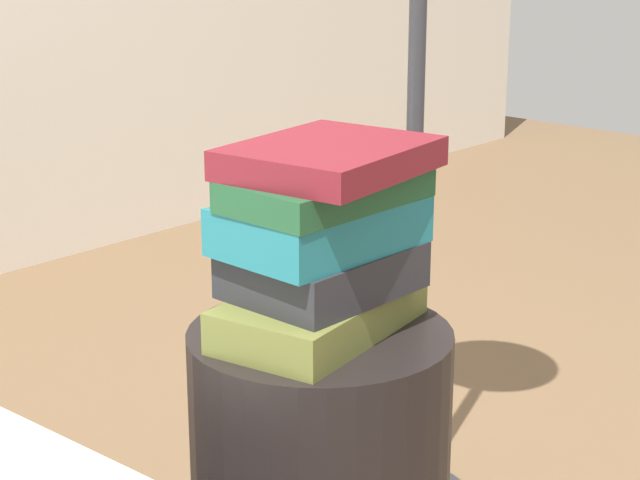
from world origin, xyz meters
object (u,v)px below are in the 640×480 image
object	(u,v)px
book_olive	(319,312)
book_forest	(327,189)
book_maroon	(330,158)
book_charcoal	(321,269)
book_teal	(319,225)

from	to	relation	value
book_olive	book_forest	distance (m)	0.17
book_maroon	book_olive	bearing A→B (deg)	115.34
book_forest	book_maroon	world-z (taller)	book_maroon
book_charcoal	book_forest	xyz separation A→B (m)	(-0.00, -0.01, 0.11)
book_olive	book_forest	world-z (taller)	book_forest
book_charcoal	book_teal	distance (m)	0.06
book_charcoal	book_forest	world-z (taller)	book_forest
book_olive	book_charcoal	xyz separation A→B (m)	(0.01, 0.00, 0.06)
book_olive	book_teal	size ratio (longest dim) A/B	1.15
book_teal	book_charcoal	bearing A→B (deg)	17.10
book_olive	book_charcoal	world-z (taller)	book_charcoal
book_charcoal	book_teal	world-z (taller)	book_teal
book_charcoal	book_maroon	bearing A→B (deg)	-80.40
book_olive	book_maroon	distance (m)	0.21
book_olive	book_charcoal	distance (m)	0.06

